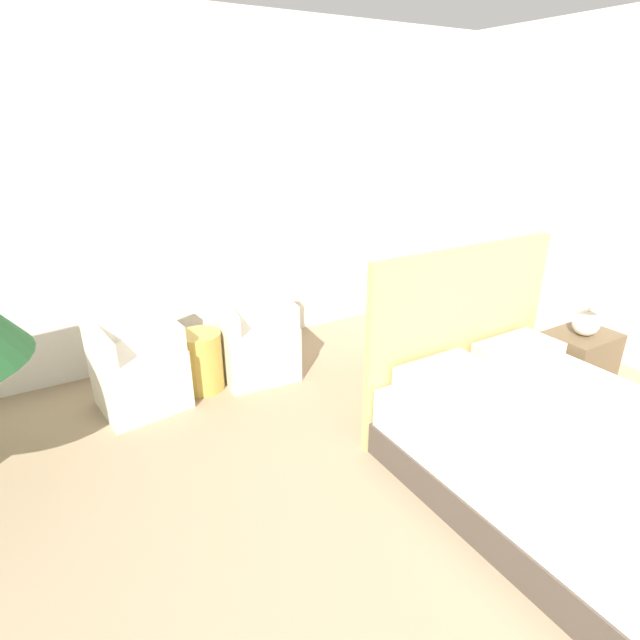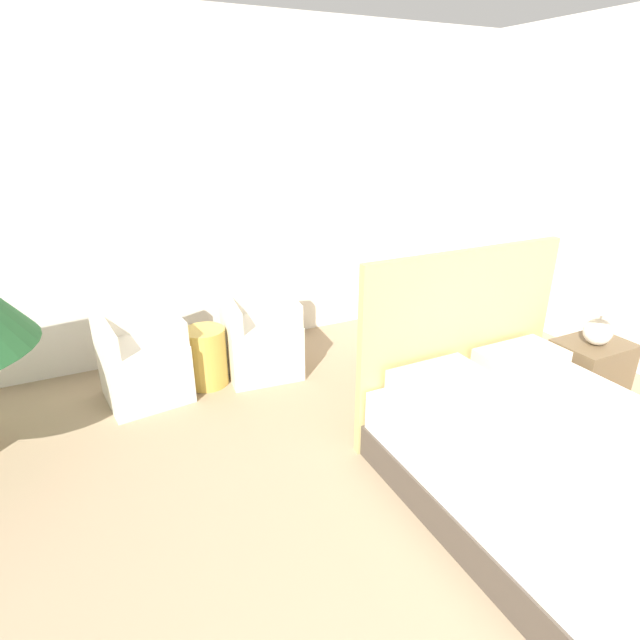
{
  "view_description": "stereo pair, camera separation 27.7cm",
  "coord_description": "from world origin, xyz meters",
  "px_view_note": "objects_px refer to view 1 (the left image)",
  "views": [
    {
      "loc": [
        -1.47,
        -0.13,
        2.1
      ],
      "look_at": [
        0.26,
        2.79,
        0.69
      ],
      "focal_mm": 28.0,
      "sensor_mm": 36.0,
      "label": 1
    },
    {
      "loc": [
        -1.23,
        -0.26,
        2.1
      ],
      "look_at": [
        0.26,
        2.79,
        0.69
      ],
      "focal_mm": 28.0,
      "sensor_mm": 36.0,
      "label": 2
    }
  ],
  "objects_px": {
    "bed": "(565,451)",
    "nightstand": "(577,363)",
    "armchair_near_window_right": "(256,342)",
    "table_lamp": "(592,299)",
    "side_table": "(201,361)",
    "armchair_near_window_left": "(138,369)"
  },
  "relations": [
    {
      "from": "bed",
      "to": "armchair_near_window_left",
      "type": "height_order",
      "value": "bed"
    },
    {
      "from": "armchair_near_window_left",
      "to": "nightstand",
      "type": "height_order",
      "value": "armchair_near_window_left"
    },
    {
      "from": "bed",
      "to": "armchair_near_window_left",
      "type": "xyz_separation_m",
      "value": [
        -1.93,
        2.27,
        0.02
      ]
    },
    {
      "from": "bed",
      "to": "armchair_near_window_right",
      "type": "height_order",
      "value": "bed"
    },
    {
      "from": "table_lamp",
      "to": "side_table",
      "type": "height_order",
      "value": "table_lamp"
    },
    {
      "from": "bed",
      "to": "table_lamp",
      "type": "bearing_deg",
      "value": 30.85
    },
    {
      "from": "armchair_near_window_right",
      "to": "table_lamp",
      "type": "height_order",
      "value": "table_lamp"
    },
    {
      "from": "bed",
      "to": "nightstand",
      "type": "xyz_separation_m",
      "value": [
        1.12,
        0.67,
        -0.02
      ]
    },
    {
      "from": "nightstand",
      "to": "side_table",
      "type": "xyz_separation_m",
      "value": [
        -2.57,
        1.59,
        -0.01
      ]
    },
    {
      "from": "armchair_near_window_left",
      "to": "armchair_near_window_right",
      "type": "xyz_separation_m",
      "value": [
        0.97,
        0.0,
        0.0
      ]
    },
    {
      "from": "armchair_near_window_left",
      "to": "table_lamp",
      "type": "bearing_deg",
      "value": -34.94
    },
    {
      "from": "armchair_near_window_right",
      "to": "side_table",
      "type": "xyz_separation_m",
      "value": [
        -0.49,
        -0.01,
        -0.06
      ]
    },
    {
      "from": "bed",
      "to": "nightstand",
      "type": "distance_m",
      "value": 1.31
    },
    {
      "from": "bed",
      "to": "table_lamp",
      "type": "distance_m",
      "value": 1.39
    },
    {
      "from": "armchair_near_window_left",
      "to": "side_table",
      "type": "height_order",
      "value": "armchair_near_window_left"
    },
    {
      "from": "side_table",
      "to": "armchair_near_window_right",
      "type": "bearing_deg",
      "value": 0.97
    },
    {
      "from": "armchair_near_window_left",
      "to": "bed",
      "type": "bearing_deg",
      "value": -56.48
    },
    {
      "from": "nightstand",
      "to": "table_lamp",
      "type": "distance_m",
      "value": 0.56
    },
    {
      "from": "bed",
      "to": "armchair_near_window_right",
      "type": "distance_m",
      "value": 2.46
    },
    {
      "from": "armchair_near_window_left",
      "to": "armchair_near_window_right",
      "type": "height_order",
      "value": "same"
    },
    {
      "from": "armchair_near_window_left",
      "to": "nightstand",
      "type": "xyz_separation_m",
      "value": [
        3.05,
        -1.59,
        -0.05
      ]
    },
    {
      "from": "armchair_near_window_left",
      "to": "nightstand",
      "type": "relative_size",
      "value": 1.65
    }
  ]
}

